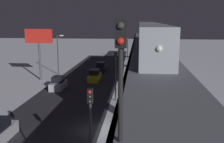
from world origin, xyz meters
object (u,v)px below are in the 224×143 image
Objects in this scene: rail_signal at (121,60)px; commercial_billboard at (39,41)px; traffic_light_distant at (128,44)px; subway_train at (149,35)px; sedan_yellow at (94,76)px; sedan_silver_2 at (58,84)px; sedan_black_2 at (101,68)px; traffic_light_far at (124,52)px; traffic_light_mid at (116,69)px; traffic_light_near at (91,123)px.

commercial_billboard is (16.56, -36.05, -2.48)m from rail_signal.
subway_train is at bearing 97.85° from traffic_light_distant.
sedan_yellow and sedan_silver_2 have the same top height.
sedan_black_2 is 5.95m from traffic_light_far.
traffic_light_distant is at bearing 74.26° from sedan_black_2.
sedan_black_2 is at bearing -15.82° from traffic_light_far.
sedan_silver_2 is at bearing -28.96° from traffic_light_mid.
rail_signal reaches higher than traffic_light_far.
rail_signal is 9.13m from traffic_light_near.
subway_train reaches higher than traffic_light_far.
traffic_light_mid is (4.36, 4.37, -4.17)m from subway_train.
rail_signal is at bearing 114.68° from commercial_billboard.
subway_train is 9.22× the size of rail_signal.
subway_train reaches higher than commercial_billboard.
traffic_light_mid is at bearing -84.70° from rail_signal.
traffic_light_near is at bearing -80.90° from sedan_yellow.
traffic_light_near is at bearing -82.83° from sedan_black_2.
sedan_yellow is at bearing -126.64° from sedan_silver_2.
subway_train is at bearing -93.92° from rail_signal.
traffic_light_near reaches higher than sedan_silver_2.
traffic_light_near reaches higher than sedan_yellow.
sedan_black_2 is at bearing -58.80° from subway_train.
commercial_billboard is at bearing -138.31° from sedan_black_2.
sedan_silver_2 is (13.66, -0.78, -7.56)m from subway_train.
sedan_black_2 is 0.66× the size of traffic_light_far.
traffic_light_far is at bearing -72.26° from subway_train.
rail_signal reaches higher than traffic_light_near.
subway_train reaches higher than traffic_light_distant.
rail_signal is at bearing 93.10° from traffic_light_far.
sedan_silver_2 is 0.45× the size of commercial_billboard.
commercial_billboard reaches higher than traffic_light_mid.
traffic_light_mid reaches higher than sedan_yellow.
traffic_light_near is at bearing 111.88° from sedan_silver_2.
traffic_light_distant reaches higher than sedan_black_2.
traffic_light_distant is (-9.30, -30.87, 3.40)m from sedan_silver_2.
commercial_billboard reaches higher than sedan_silver_2.
traffic_light_mid is (-4.70, 19.34, 3.40)m from sedan_black_2.
traffic_light_distant is 29.03m from commercial_billboard.
subway_train is 5.76× the size of traffic_light_far.
traffic_light_distant is at bearing -87.81° from rail_signal.
commercial_billboard is at bearing -19.22° from subway_train.
rail_signal is 25.82m from traffic_light_mid.
rail_signal reaches higher than sedan_black_2.
traffic_light_mid is (0.00, -18.01, 0.00)m from traffic_light_near.
traffic_light_far reaches higher than sedan_black_2.
traffic_light_far is (0.00, -36.02, 0.00)m from traffic_light_near.
traffic_light_near and traffic_light_distant have the same top height.
sedan_black_2 is 14.92m from sedan_silver_2.
traffic_light_far is (0.00, -18.01, 0.00)m from traffic_light_mid.
sedan_yellow is 0.74× the size of traffic_light_mid.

